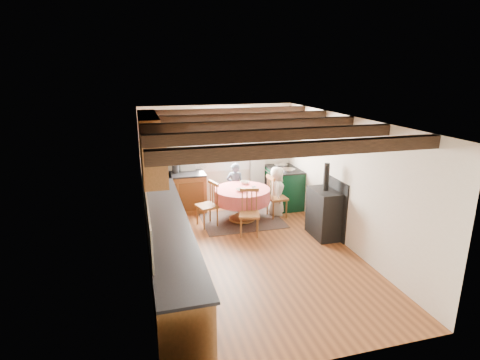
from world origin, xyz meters
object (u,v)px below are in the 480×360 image
object	(u,v)px
cast_iron_stove	(325,201)
chair_near	(249,213)
cup	(254,188)
child_far	(235,186)
chair_right	(277,196)
child_right	(277,191)
aga_range	(284,187)
chair_left	(207,204)
dining_table	(242,205)

from	to	relation	value
cast_iron_stove	chair_near	bearing A→B (deg)	162.70
chair_near	cup	bearing A→B (deg)	81.01
cast_iron_stove	child_far	bearing A→B (deg)	123.36
chair_near	child_far	distance (m)	1.52
cast_iron_stove	cup	world-z (taller)	cast_iron_stove
chair_right	cast_iron_stove	distance (m)	1.35
chair_near	chair_right	size ratio (longest dim) A/B	0.97
cup	chair_near	bearing A→B (deg)	-115.46
cast_iron_stove	child_right	xyz separation A→B (m)	(-0.48, 1.35, -0.18)
aga_range	child_right	world-z (taller)	child_right
cast_iron_stove	cup	bearing A→B (deg)	137.63
child_far	cast_iron_stove	bearing A→B (deg)	141.66
aga_range	chair_left	bearing A→B (deg)	-160.23
chair_right	aga_range	distance (m)	0.75
cast_iron_stove	chair_left	bearing A→B (deg)	152.03
chair_near	cast_iron_stove	xyz separation A→B (m)	(1.39, -0.43, 0.28)
chair_right	child_far	size ratio (longest dim) A/B	0.86
chair_near	child_far	bearing A→B (deg)	102.31
chair_near	child_far	size ratio (longest dim) A/B	0.84
dining_table	aga_range	size ratio (longest dim) A/B	1.17
aga_range	child_right	bearing A→B (deg)	-126.98
chair_left	dining_table	bearing A→B (deg)	79.32
dining_table	chair_near	xyz separation A→B (m)	(-0.07, -0.77, 0.10)
chair_left	child_right	bearing A→B (deg)	81.40
chair_left	aga_range	distance (m)	2.13
dining_table	chair_near	distance (m)	0.78
dining_table	chair_left	world-z (taller)	chair_left
chair_left	chair_right	distance (m)	1.60
aga_range	cast_iron_stove	world-z (taller)	cast_iron_stove
dining_table	child_right	distance (m)	0.88
dining_table	child_right	bearing A→B (deg)	9.81
chair_near	child_right	size ratio (longest dim) A/B	0.83
cast_iron_stove	cup	distance (m)	1.51
chair_near	chair_right	world-z (taller)	chair_right
child_far	child_right	world-z (taller)	child_right
cast_iron_stove	child_right	distance (m)	1.44
child_far	chair_left	bearing A→B (deg)	63.33
dining_table	aga_range	world-z (taller)	aga_range
chair_right	child_far	distance (m)	1.07
dining_table	cup	distance (m)	0.50
dining_table	chair_right	world-z (taller)	chair_right
chair_near	chair_left	size ratio (longest dim) A/B	0.98
cast_iron_stove	child_right	size ratio (longest dim) A/B	1.33
chair_near	child_right	bearing A→B (deg)	61.48
chair_right	cup	world-z (taller)	chair_right
dining_table	child_right	world-z (taller)	child_right
dining_table	chair_right	xyz separation A→B (m)	(0.81, 0.01, 0.12)
dining_table	child_far	xyz separation A→B (m)	(0.04, 0.75, 0.19)
aga_range	cup	bearing A→B (deg)	-140.73
chair_near	child_right	xyz separation A→B (m)	(0.91, 0.91, 0.09)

